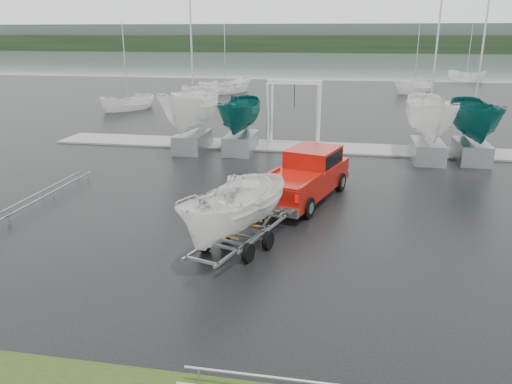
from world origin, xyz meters
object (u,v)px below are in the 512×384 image
(pickup_truck, at_px, (307,174))
(boat_hoist, at_px, (294,104))
(trailer_parked, at_px, (249,170))
(trailer_hitched, at_px, (228,169))

(pickup_truck, xyz_separation_m, boat_hoist, (-1.64, 9.79, 1.60))
(pickup_truck, distance_m, boat_hoist, 10.05)
(pickup_truck, height_order, trailer_parked, trailer_parked)
(pickup_truck, bearing_deg, boat_hoist, 116.49)
(pickup_truck, bearing_deg, trailer_hitched, -90.00)
(trailer_hitched, xyz_separation_m, trailer_parked, (0.45, 1.07, -0.28))
(pickup_truck, relative_size, trailer_parked, 1.38)
(trailer_hitched, distance_m, boat_hoist, 16.09)
(trailer_parked, xyz_separation_m, boat_hoist, (-0.17, 15.01, 0.10))
(pickup_truck, bearing_deg, trailer_parked, -88.78)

